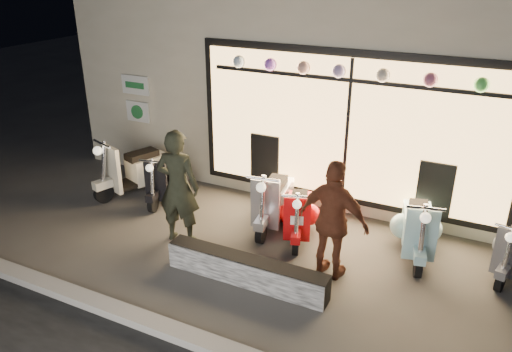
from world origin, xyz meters
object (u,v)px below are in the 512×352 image
(scooter_red, at_px, (299,212))
(man, at_px, (178,187))
(graffiti_barrier, at_px, (246,270))
(woman, at_px, (334,221))
(scooter_silver, at_px, (274,199))

(scooter_red, distance_m, man, 2.00)
(scooter_red, bearing_deg, graffiti_barrier, -112.86)
(scooter_red, relative_size, man, 0.69)
(woman, bearing_deg, graffiti_barrier, 44.19)
(scooter_red, distance_m, woman, 1.36)
(scooter_silver, xyz_separation_m, man, (-1.09, -1.24, 0.51))
(scooter_red, relative_size, woman, 0.74)
(scooter_silver, bearing_deg, man, -139.66)
(scooter_red, height_order, woman, woman)
(graffiti_barrier, distance_m, scooter_silver, 1.87)
(graffiti_barrier, xyz_separation_m, scooter_red, (0.13, 1.62, 0.17))
(man, bearing_deg, scooter_silver, -141.49)
(graffiti_barrier, xyz_separation_m, woman, (0.99, 0.70, 0.68))
(woman, bearing_deg, man, 11.67)
(graffiti_barrier, relative_size, man, 1.27)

